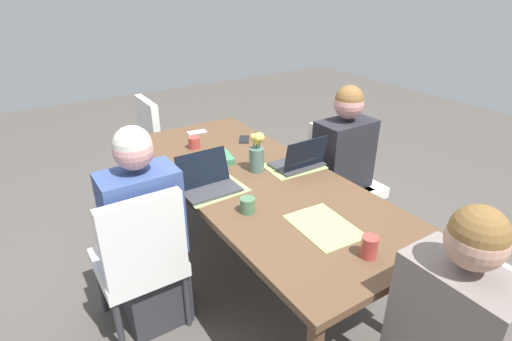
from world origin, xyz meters
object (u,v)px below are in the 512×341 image
(chair_head_left_right_near, at_px, (163,142))
(flower_vase, at_px, (257,152))
(person_near_left_far, at_px, (146,241))
(dining_table, at_px, (256,188))
(coffee_mug_near_left, at_px, (194,143))
(coffee_mug_near_right, at_px, (370,247))
(chair_near_left_far, at_px, (141,256))
(chair_far_left_mid, at_px, (340,174))
(phone_black, at_px, (244,139))
(person_far_left_mid, at_px, (341,177))
(laptop_far_left_mid, at_px, (299,161))
(laptop_near_left_far, at_px, (208,183))
(book_red_cover, at_px, (221,158))
(phone_silver, at_px, (197,132))
(coffee_mug_centre_left, at_px, (247,205))

(chair_head_left_right_near, distance_m, flower_vase, 1.39)
(person_near_left_far, bearing_deg, dining_table, 89.39)
(coffee_mug_near_left, relative_size, coffee_mug_near_right, 0.82)
(chair_near_left_far, relative_size, chair_head_left_right_near, 1.00)
(chair_far_left_mid, distance_m, phone_black, 0.76)
(person_far_left_mid, bearing_deg, flower_vase, -96.47)
(person_near_left_far, xyz_separation_m, laptop_far_left_mid, (0.03, 1.03, 0.24))
(dining_table, relative_size, phone_black, 14.60)
(laptop_near_left_far, height_order, coffee_mug_near_left, laptop_near_left_far)
(laptop_far_left_mid, xyz_separation_m, book_red_cover, (-0.37, -0.37, -0.02))
(person_far_left_mid, height_order, flower_vase, person_far_left_mid)
(chair_far_left_mid, bearing_deg, laptop_far_left_mid, -77.65)
(person_far_left_mid, distance_m, coffee_mug_near_left, 1.09)
(person_near_left_far, relative_size, chair_head_left_right_near, 1.33)
(flower_vase, bearing_deg, phone_silver, -178.24)
(chair_far_left_mid, distance_m, phone_silver, 1.16)
(laptop_near_left_far, relative_size, coffee_mug_near_right, 3.15)
(flower_vase, bearing_deg, person_near_left_far, -84.34)
(person_near_left_far, height_order, coffee_mug_near_right, person_near_left_far)
(phone_silver, bearing_deg, coffee_mug_centre_left, -95.69)
(coffee_mug_near_right, distance_m, phone_black, 1.52)
(chair_near_left_far, distance_m, coffee_mug_near_left, 1.00)
(coffee_mug_near_left, xyz_separation_m, coffee_mug_centre_left, (0.94, -0.14, -0.00))
(chair_near_left_far, distance_m, laptop_near_left_far, 0.54)
(phone_black, bearing_deg, book_red_cover, 159.33)
(laptop_near_left_far, bearing_deg, phone_black, 133.39)
(chair_near_left_far, height_order, chair_head_left_right_near, same)
(coffee_mug_near_right, height_order, phone_silver, coffee_mug_near_right)
(coffee_mug_near_left, distance_m, phone_black, 0.39)
(chair_head_left_right_near, distance_m, laptop_near_left_far, 1.45)
(chair_head_left_right_near, xyz_separation_m, coffee_mug_near_right, (2.34, 0.07, 0.28))
(chair_near_left_far, xyz_separation_m, coffee_mug_near_right, (0.85, 0.78, 0.28))
(laptop_near_left_far, relative_size, phone_silver, 2.13)
(phone_silver, bearing_deg, laptop_near_left_far, -103.98)
(laptop_near_left_far, bearing_deg, dining_table, 85.03)
(person_far_left_mid, relative_size, chair_near_left_far, 1.33)
(flower_vase, height_order, phone_silver, flower_vase)
(person_far_left_mid, height_order, chair_head_left_right_near, person_far_left_mid)
(coffee_mug_centre_left, relative_size, phone_silver, 0.54)
(chair_near_left_far, bearing_deg, flower_vase, 100.28)
(coffee_mug_near_left, xyz_separation_m, phone_black, (0.06, 0.38, -0.04))
(chair_far_left_mid, bearing_deg, phone_silver, -137.39)
(person_far_left_mid, distance_m, chair_head_left_right_near, 1.63)
(person_far_left_mid, xyz_separation_m, laptop_far_left_mid, (0.03, -0.43, 0.24))
(chair_head_left_right_near, bearing_deg, flower_vase, 5.49)
(laptop_far_left_mid, relative_size, coffee_mug_near_left, 3.83)
(dining_table, xyz_separation_m, laptop_far_left_mid, (0.03, 0.31, 0.12))
(chair_near_left_far, bearing_deg, coffee_mug_near_left, 136.87)
(laptop_far_left_mid, bearing_deg, chair_head_left_right_near, -165.29)
(book_red_cover, bearing_deg, coffee_mug_centre_left, -4.93)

